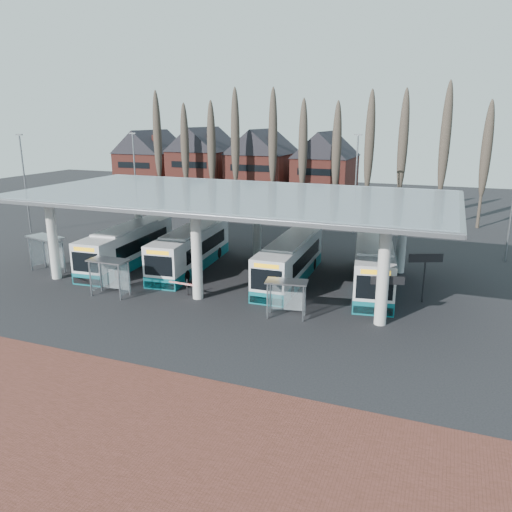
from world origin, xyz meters
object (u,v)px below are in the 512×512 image
at_px(bus_1, 191,249).
at_px(bus_2, 290,261).
at_px(bus_0, 128,247).
at_px(shelter_1, 110,269).
at_px(shelter_2, 287,290).
at_px(bus_3, 373,265).
at_px(shelter_0, 48,246).

xyz_separation_m(bus_1, bus_2, (8.41, -0.23, -0.04)).
xyz_separation_m(bus_0, bus_2, (13.65, 0.88, -0.03)).
bearing_deg(shelter_1, shelter_2, 2.80).
xyz_separation_m(bus_0, bus_3, (19.60, 1.83, 0.04)).
distance_m(bus_2, shelter_2, 7.20).
bearing_deg(bus_3, shelter_1, -161.48).
bearing_deg(bus_0, shelter_1, -68.17).
height_order(bus_0, shelter_2, bus_0).
relative_size(shelter_0, shelter_1, 1.21).
bearing_deg(shelter_2, bus_3, 53.77).
bearing_deg(bus_0, bus_3, 0.80).
height_order(shelter_1, shelter_2, shelter_1).
relative_size(bus_1, bus_3, 0.97).
height_order(bus_2, bus_3, bus_3).
height_order(bus_0, bus_2, bus_0).
height_order(bus_2, shelter_0, bus_2).
height_order(bus_1, bus_3, bus_3).
bearing_deg(bus_3, shelter_0, -175.91).
xyz_separation_m(bus_0, shelter_0, (-4.71, -3.88, 0.55)).
relative_size(bus_3, shelter_1, 4.40).
distance_m(bus_0, shelter_0, 6.13).
height_order(bus_0, shelter_1, bus_0).
distance_m(shelter_1, shelter_2, 12.34).
distance_m(bus_2, bus_3, 6.02).
xyz_separation_m(shelter_1, shelter_2, (12.32, 0.66, -0.17)).
height_order(bus_0, bus_3, bus_3).
xyz_separation_m(shelter_0, shelter_1, (8.03, -2.82, -0.21)).
bearing_deg(bus_0, shelter_2, -25.63).
distance_m(bus_3, shelter_0, 24.98).
height_order(bus_3, shelter_2, bus_3).
height_order(bus_3, shelter_0, bus_3).
distance_m(bus_2, shelter_1, 12.82).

